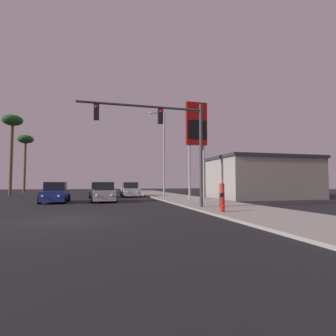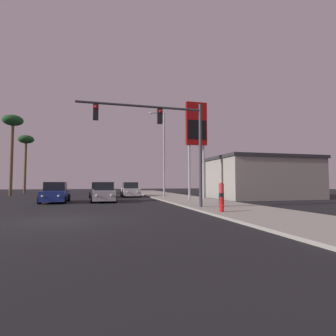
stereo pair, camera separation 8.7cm
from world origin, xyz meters
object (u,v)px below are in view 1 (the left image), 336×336
(car_white, at_px, (130,190))
(palm_tree_mid, at_px, (12,125))
(car_blue, at_px, (55,193))
(palm_tree_far, at_px, (25,143))
(car_silver, at_px, (104,193))
(traffic_light_mast, at_px, (167,132))
(car_grey, at_px, (99,191))
(pedestrian_on_sidewalk, at_px, (222,192))
(car_red, at_px, (100,188))
(street_lamp, at_px, (163,150))
(gas_station_sign, at_px, (196,129))
(fire_hydrant, at_px, (222,205))

(car_white, height_order, palm_tree_mid, palm_tree_mid)
(car_blue, distance_m, palm_tree_far, 25.45)
(car_silver, height_order, traffic_light_mast, traffic_light_mast)
(car_grey, relative_size, palm_tree_mid, 0.43)
(pedestrian_on_sidewalk, relative_size, palm_tree_far, 0.18)
(car_white, distance_m, car_blue, 10.09)
(car_silver, bearing_deg, traffic_light_mast, 114.23)
(palm_tree_far, bearing_deg, car_white, -46.18)
(car_white, relative_size, car_grey, 0.99)
(car_white, distance_m, car_red, 12.34)
(traffic_light_mast, relative_size, palm_tree_mid, 0.76)
(street_lamp, bearing_deg, palm_tree_mid, 150.77)
(car_blue, height_order, traffic_light_mast, traffic_light_mast)
(car_white, bearing_deg, traffic_light_mast, 92.23)
(gas_station_sign, xyz_separation_m, palm_tree_mid, (-19.29, 13.50, 2.16))
(traffic_light_mast, xyz_separation_m, gas_station_sign, (4.69, 7.29, 1.87))
(street_lamp, distance_m, palm_tree_far, 26.72)
(fire_hydrant, bearing_deg, traffic_light_mast, 126.98)
(traffic_light_mast, xyz_separation_m, palm_tree_far, (-15.56, 30.79, 3.32))
(car_blue, relative_size, pedestrian_on_sidewalk, 2.59)
(car_red, relative_size, palm_tree_mid, 0.43)
(car_blue, relative_size, car_silver, 1.00)
(car_white, relative_size, palm_tree_mid, 0.43)
(car_grey, height_order, traffic_light_mast, traffic_light_mast)
(fire_hydrant, bearing_deg, palm_tree_far, 117.77)
(car_white, height_order, traffic_light_mast, traffic_light_mast)
(car_silver, xyz_separation_m, traffic_light_mast, (3.61, -7.76, 3.98))
(gas_station_sign, relative_size, palm_tree_far, 0.97)
(car_silver, height_order, street_lamp, street_lamp)
(gas_station_sign, bearing_deg, fire_hydrant, -103.80)
(car_silver, xyz_separation_m, pedestrian_on_sidewalk, (7.09, -7.99, 0.27))
(car_red, height_order, fire_hydrant, car_red)
(car_grey, height_order, fire_hydrant, car_grey)
(street_lamp, xyz_separation_m, palm_tree_far, (-18.00, 19.53, 2.94))
(car_silver, height_order, car_red, same)
(car_blue, distance_m, pedestrian_on_sidewalk, 13.58)
(car_white, relative_size, traffic_light_mast, 0.56)
(street_lamp, xyz_separation_m, gas_station_sign, (2.25, -3.97, 1.50))
(car_red, xyz_separation_m, palm_tree_mid, (-10.67, -6.19, 8.01))
(palm_tree_far, relative_size, palm_tree_mid, 0.92)
(street_lamp, bearing_deg, fire_hydrant, -91.04)
(palm_tree_mid, bearing_deg, fire_hydrant, -54.69)
(car_silver, relative_size, palm_tree_far, 0.47)
(car_red, bearing_deg, car_grey, 91.96)
(car_blue, bearing_deg, fire_hydrant, 130.60)
(car_red, distance_m, palm_tree_far, 14.25)
(pedestrian_on_sidewalk, bearing_deg, street_lamp, 95.19)
(car_red, bearing_deg, street_lamp, 114.32)
(traffic_light_mast, relative_size, palm_tree_far, 0.82)
(car_red, relative_size, fire_hydrant, 5.72)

